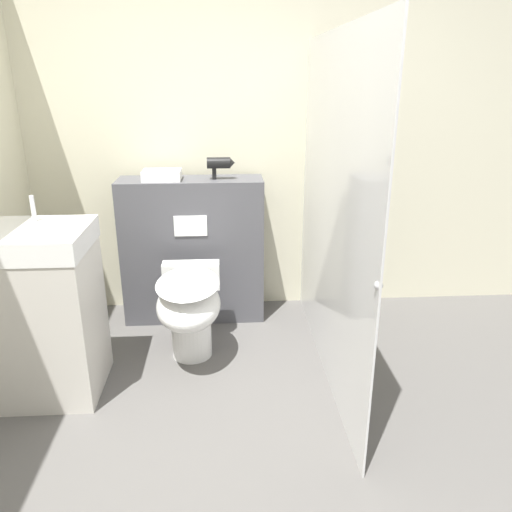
{
  "coord_description": "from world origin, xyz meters",
  "views": [
    {
      "loc": [
        -0.14,
        -1.63,
        1.68
      ],
      "look_at": [
        0.03,
        1.17,
        0.67
      ],
      "focal_mm": 35.0,
      "sensor_mm": 36.0,
      "label": 1
    }
  ],
  "objects": [
    {
      "name": "ground_plane",
      "position": [
        0.0,
        0.0,
        0.0
      ],
      "size": [
        12.0,
        12.0,
        0.0
      ],
      "primitive_type": "plane",
      "color": "#565451"
    },
    {
      "name": "wall_back",
      "position": [
        0.0,
        1.97,
        1.25
      ],
      "size": [
        8.0,
        0.06,
        2.5
      ],
      "color": "beige",
      "rests_on": "ground_plane"
    },
    {
      "name": "partition_panel",
      "position": [
        -0.38,
        1.74,
        0.51
      ],
      "size": [
        0.99,
        0.31,
        1.02
      ],
      "color": "#4C4C51",
      "rests_on": "ground_plane"
    },
    {
      "name": "shower_glass",
      "position": [
        0.44,
        1.01,
        0.96
      ],
      "size": [
        0.04,
        1.87,
        1.91
      ],
      "color": "silver",
      "rests_on": "ground_plane"
    },
    {
      "name": "toilet",
      "position": [
        -0.37,
        1.13,
        0.35
      ],
      "size": [
        0.38,
        0.64,
        0.55
      ],
      "color": "white",
      "rests_on": "ground_plane"
    },
    {
      "name": "sink_vanity",
      "position": [
        -1.16,
        0.86,
        0.48
      ],
      "size": [
        0.61,
        0.51,
        1.09
      ],
      "color": "beige",
      "rests_on": "ground_plane"
    },
    {
      "name": "hair_drier",
      "position": [
        -0.17,
        1.71,
        1.13
      ],
      "size": [
        0.19,
        0.07,
        0.15
      ],
      "color": "black",
      "rests_on": "partition_panel"
    },
    {
      "name": "folded_towel",
      "position": [
        -0.56,
        1.71,
        1.06
      ],
      "size": [
        0.25,
        0.18,
        0.07
      ],
      "color": "white",
      "rests_on": "partition_panel"
    }
  ]
}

